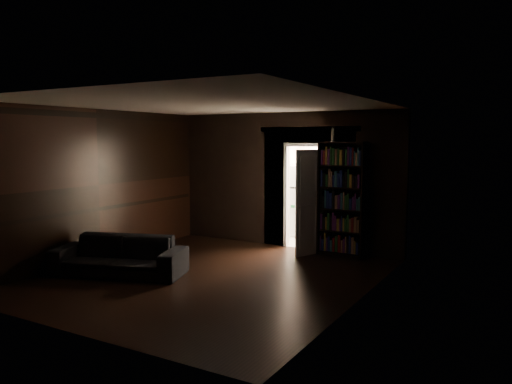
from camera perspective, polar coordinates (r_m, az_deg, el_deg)
ground at (r=8.31m, az=-5.30°, el=-9.64°), size 5.50×5.50×0.00m
room_walls at (r=8.92m, az=-1.49°, el=2.44°), size 5.02×5.61×2.84m
kitchen_alcove at (r=11.24m, az=8.21°, el=0.69°), size 2.20×1.80×2.60m
sofa at (r=8.64m, az=-15.38°, el=-6.39°), size 2.34×1.58×0.83m
bookshelf at (r=9.73m, az=9.79°, el=-0.80°), size 0.95×0.57×2.20m
refrigerator at (r=11.66m, az=5.73°, el=-0.99°), size 0.88×0.83×1.65m
door at (r=9.74m, az=6.50°, el=-1.19°), size 0.39×0.80×2.05m
figurine at (r=9.68m, az=8.79°, el=6.53°), size 0.12×0.12×0.28m
bottles at (r=11.45m, az=5.83°, el=3.62°), size 0.59×0.15×0.24m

